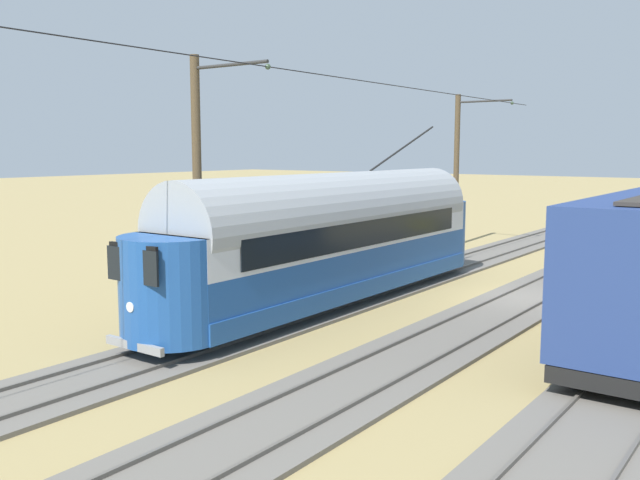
{
  "coord_description": "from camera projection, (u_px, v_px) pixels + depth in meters",
  "views": [
    {
      "loc": [
        -7.73,
        22.41,
        5.04
      ],
      "look_at": [
        4.83,
        5.16,
        2.22
      ],
      "focal_mm": 38.61,
      "sensor_mm": 36.0,
      "label": 1
    }
  ],
  "objects": [
    {
      "name": "spare_tie_stack",
      "position": [
        359.0,
        264.0,
        28.94
      ],
      "size": [
        2.4,
        2.4,
        0.54
      ],
      "color": "#2D2316",
      "rests_on": "ground"
    },
    {
      "name": "vintage_streetcar",
      "position": [
        335.0,
        236.0,
        22.21
      ],
      "size": [
        2.65,
        16.47,
        5.78
      ],
      "color": "#1E4C93",
      "rests_on": "ground"
    },
    {
      "name": "ground_plane",
      "position": [
        526.0,
        300.0,
        23.13
      ],
      "size": [
        220.0,
        220.0,
        0.0
      ],
      "primitive_type": "plane",
      "color": "#9E8956"
    },
    {
      "name": "catenary_pole_foreground",
      "position": [
        458.0,
        168.0,
        35.78
      ],
      "size": [
        3.09,
        0.28,
        7.85
      ],
      "color": "#4C3D28",
      "rests_on": "ground"
    },
    {
      "name": "overhead_wire_run",
      "position": [
        284.0,
        69.0,
        19.6
      ],
      "size": [
        2.89,
        40.95,
        0.18
      ],
      "color": "black",
      "rests_on": "ground"
    },
    {
      "name": "catenary_pole_mid_near",
      "position": [
        199.0,
        180.0,
        20.98
      ],
      "size": [
        3.09,
        0.28,
        7.85
      ],
      "color": "#4C3D28",
      "rests_on": "ground"
    },
    {
      "name": "track_third_siding",
      "position": [
        404.0,
        281.0,
        26.2
      ],
      "size": [
        2.8,
        80.0,
        0.18
      ],
      "color": "#666059",
      "rests_on": "ground"
    },
    {
      "name": "track_adjacent_siding",
      "position": [
        529.0,
        297.0,
        23.38
      ],
      "size": [
        2.8,
        80.0,
        0.18
      ],
      "color": "#666059",
      "rests_on": "ground"
    }
  ]
}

